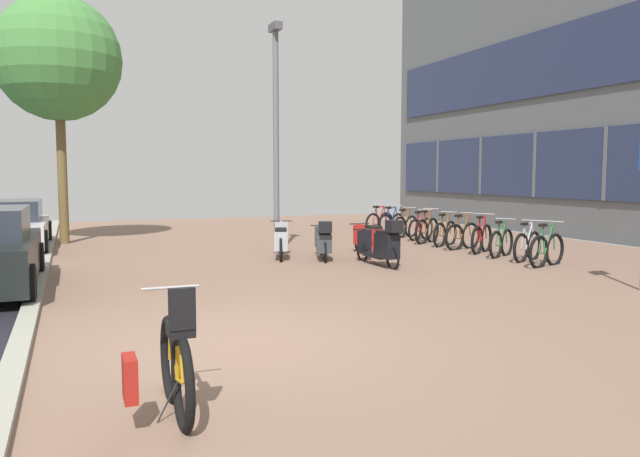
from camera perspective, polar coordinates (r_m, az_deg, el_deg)
The scene contains 20 objects.
ground at distance 7.85m, azimuth 3.15°, elevation -9.54°, with size 21.00×40.00×0.13m.
bicycle_foreground at distance 5.28m, azimuth -13.45°, elevation -12.19°, with size 0.68×1.43×1.14m.
bicycle_rack_00 at distance 13.90m, azimuth 20.20°, elevation -1.87°, with size 1.31×0.54×0.99m.
bicycle_rack_01 at distance 14.60m, azimuth 18.60°, elevation -1.56°, with size 1.23×0.61×0.95m.
bicycle_rack_02 at distance 15.14m, azimuth 16.40°, elevation -1.28°, with size 1.18×0.69×0.93m.
bicycle_rack_03 at distance 15.78m, azimuth 14.70°, elevation -0.91°, with size 1.18×0.82×1.00m.
bicycle_rack_04 at distance 16.41m, azimuth 13.03°, elevation -0.67°, with size 1.32×0.50×0.99m.
bicycle_rack_05 at distance 17.05m, azimuth 11.47°, elevation -0.45°, with size 1.20×0.74×0.96m.
bicycle_rack_06 at distance 17.67m, azimuth 9.86°, elevation -0.18°, with size 1.23×0.77×1.01m.
bicycle_rack_07 at distance 18.48m, azimuth 9.29°, elevation -0.02°, with size 1.20×0.63×0.93m.
bicycle_rack_08 at distance 19.12m, azimuth 7.90°, elevation 0.19°, with size 1.21×0.60×0.96m.
bicycle_rack_09 at distance 19.78m, azimuth 6.62°, elevation 0.40°, with size 1.28×0.58×0.99m.
bicycle_rack_10 at distance 20.47m, azimuth 5.52°, elevation 0.55°, with size 1.30×0.59×0.97m.
scooter_near at distance 14.76m, azimuth 4.66°, elevation -1.01°, with size 0.53×1.74×0.76m.
scooter_mid at distance 14.26m, azimuth -3.62°, elevation -1.18°, with size 0.81×1.77×0.86m.
scooter_far at distance 13.07m, azimuth 5.84°, elevation -1.51°, with size 0.52×1.84×1.04m.
scooter_extra at distance 13.99m, azimuth 0.35°, elevation -1.21°, with size 0.85×1.75×0.94m.
parked_car_far at distance 17.75m, azimuth -26.88°, elevation 0.19°, with size 1.97×4.10×1.27m.
lamp_post at distance 15.11m, azimuth -4.09°, elevation 9.33°, with size 0.20×0.52×5.52m.
street_tree at distance 18.88m, azimuth -23.03°, elevation 14.19°, with size 3.39×3.39×6.78m.
Camera 1 is at (-1.80, -6.88, 1.96)m, focal length 34.66 mm.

